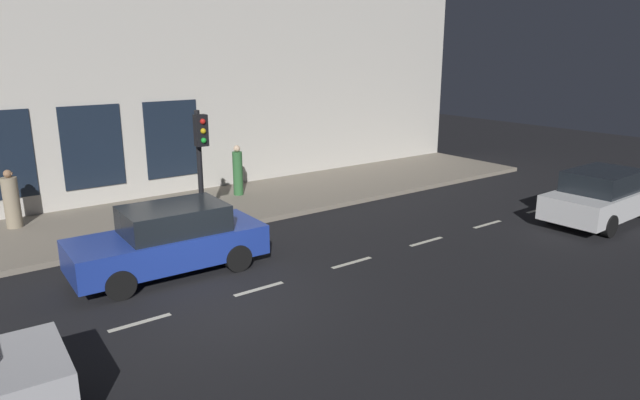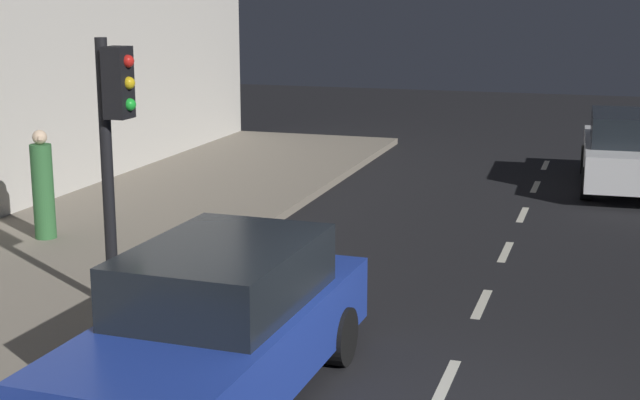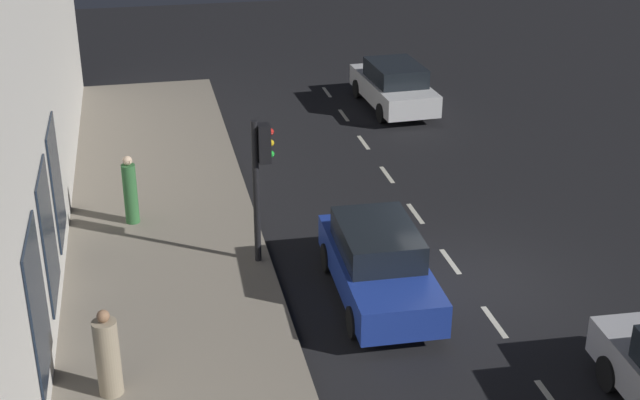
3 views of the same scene
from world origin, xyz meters
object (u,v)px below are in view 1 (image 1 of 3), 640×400
Objects in this scene: traffic_light at (201,149)px; pedestrian_0 at (12,201)px; parked_car_0 at (170,240)px; parked_car_2 at (603,196)px; pedestrian_1 at (238,172)px.

traffic_light is 1.99× the size of pedestrian_0.
traffic_light reaches higher than parked_car_0.
parked_car_0 and parked_car_2 have the same top height.
traffic_light is 4.09m from pedestrian_1.
pedestrian_0 is at bearing 52.14° from traffic_light.
traffic_light is at bearing 98.63° from pedestrian_1.
pedestrian_0 is (9.29, 14.36, 0.11)m from parked_car_2.
pedestrian_0 is at bearing 46.98° from pedestrian_1.
pedestrian_0 is 0.96× the size of pedestrian_1.
parked_car_2 is 2.69× the size of pedestrian_0.
pedestrian_1 is at bearing 111.99° from pedestrian_0.
parked_car_0 is at bearing -110.28° from parked_car_2.
parked_car_2 is at bearing -106.35° from parked_car_0.
parked_car_2 is at bearing -178.36° from pedestrian_1.
parked_car_0 is 5.96m from pedestrian_0.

